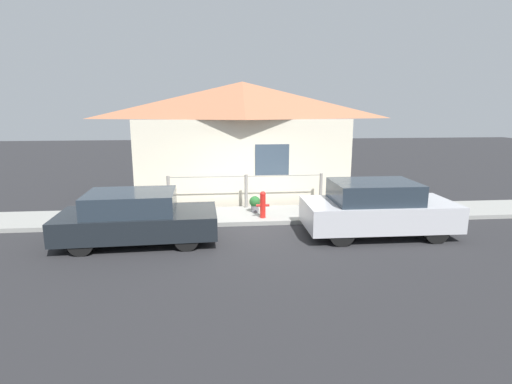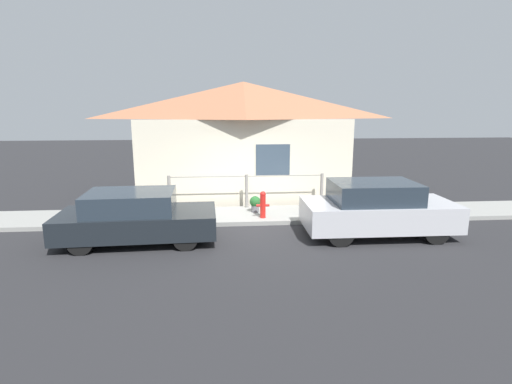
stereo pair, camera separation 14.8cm
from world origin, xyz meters
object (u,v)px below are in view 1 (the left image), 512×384
car_left (137,217)px  car_right (377,208)px  fire_hydrant (263,204)px  potted_plant_near_hydrant (255,203)px

car_left → car_right: bearing=-2.2°
car_right → fire_hydrant: 3.14m
fire_hydrant → potted_plant_near_hydrant: bearing=104.2°
car_right → potted_plant_near_hydrant: bearing=144.7°
car_right → fire_hydrant: (-2.77, 1.48, -0.17)m
car_right → potted_plant_near_hydrant: (-2.94, 2.13, -0.31)m
car_left → potted_plant_near_hydrant: 3.75m
potted_plant_near_hydrant → car_right: bearing=-35.9°
fire_hydrant → car_right: bearing=-28.0°
potted_plant_near_hydrant → fire_hydrant: bearing=-75.8°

